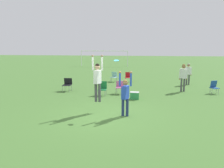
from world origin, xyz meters
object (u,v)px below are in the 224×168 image
(person_defending, at_px, (125,93))
(camping_chair_3, at_px, (120,86))
(frisbee, at_px, (116,60))
(camping_chair_1, at_px, (114,76))
(person_jumping, at_px, (98,77))
(camping_chair_0, at_px, (67,84))
(person_spectator_near, at_px, (188,72))
(camping_chair_2, at_px, (102,88))
(cooler_box, at_px, (135,96))
(camping_chair_4, at_px, (214,86))
(person_spectator_far, at_px, (183,75))
(camping_chair_5, at_px, (128,76))

(person_defending, height_order, camping_chair_3, person_defending)
(camping_chair_3, bearing_deg, frisbee, 88.76)
(camping_chair_1, bearing_deg, person_defending, 132.26)
(person_jumping, bearing_deg, camping_chair_0, 53.00)
(person_jumping, bearing_deg, frisbee, -76.60)
(frisbee, xyz_separation_m, person_spectator_near, (4.58, 8.11, -1.37))
(camping_chair_1, xyz_separation_m, camping_chair_2, (0.02, -5.27, 0.00))
(camping_chair_0, height_order, person_spectator_near, person_spectator_near)
(frisbee, xyz_separation_m, camping_chair_1, (-1.31, 8.74, -1.89))
(camping_chair_1, relative_size, cooler_box, 1.67)
(camping_chair_2, height_order, camping_chair_4, camping_chair_2)
(frisbee, bearing_deg, person_spectator_near, 60.54)
(frisbee, distance_m, person_spectator_far, 6.65)
(person_spectator_near, height_order, person_spectator_far, person_spectator_far)
(person_jumping, height_order, camping_chair_3, person_jumping)
(camping_chair_0, distance_m, camping_chair_3, 3.60)
(person_spectator_far, relative_size, cooler_box, 3.69)
(camping_chair_2, height_order, person_spectator_near, person_spectator_near)
(frisbee, bearing_deg, camping_chair_4, 41.92)
(camping_chair_5, bearing_deg, camping_chair_2, 72.65)
(person_defending, distance_m, frisbee, 1.46)
(person_jumping, height_order, camping_chair_0, person_jumping)
(camping_chair_4, bearing_deg, person_defending, 22.23)
(camping_chair_3, relative_size, person_spectator_near, 0.47)
(camping_chair_1, bearing_deg, camping_chair_4, -176.65)
(camping_chair_2, distance_m, camping_chair_4, 7.09)
(person_jumping, height_order, camping_chair_5, person_jumping)
(camping_chair_1, distance_m, camping_chair_3, 4.72)
(cooler_box, bearing_deg, camping_chair_3, 126.05)
(camping_chair_2, height_order, person_spectator_far, person_spectator_far)
(person_spectator_near, xyz_separation_m, person_spectator_far, (-0.84, -2.76, 0.12))
(person_jumping, height_order, cooler_box, person_jumping)
(camping_chair_1, relative_size, camping_chair_3, 1.05)
(person_defending, relative_size, camping_chair_5, 2.38)
(person_defending, xyz_separation_m, camping_chair_4, (5.19, 5.40, -0.55))
(camping_chair_4, bearing_deg, camping_chair_2, -11.10)
(person_spectator_near, height_order, cooler_box, person_spectator_near)
(camping_chair_1, distance_m, camping_chair_5, 1.20)
(camping_chair_1, xyz_separation_m, cooler_box, (2.01, -5.96, -0.27))
(person_defending, bearing_deg, person_jumping, -90.00)
(camping_chair_5, bearing_deg, camping_chair_1, -2.19)
(camping_chair_0, distance_m, camping_chair_1, 5.01)
(person_jumping, relative_size, camping_chair_5, 2.59)
(person_defending, distance_m, person_spectator_near, 9.43)
(camping_chair_2, bearing_deg, cooler_box, 157.77)
(person_spectator_near, bearing_deg, camping_chair_0, -126.37)
(camping_chair_3, bearing_deg, cooler_box, 120.75)
(frisbee, xyz_separation_m, person_spectator_far, (3.74, 5.35, -1.25))
(camping_chair_2, height_order, camping_chair_3, camping_chair_2)
(camping_chair_3, relative_size, camping_chair_5, 0.97)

